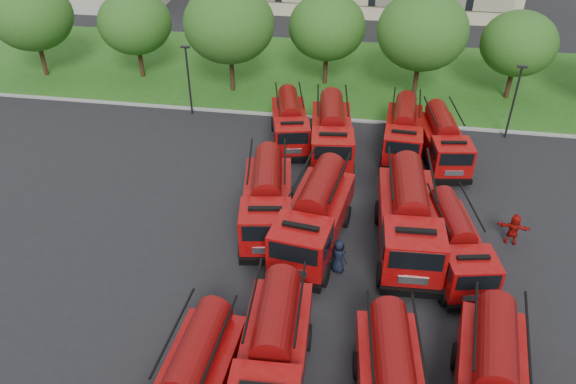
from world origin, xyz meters
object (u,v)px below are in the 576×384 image
(fire_truck_9, at_px, (332,132))
(firefighter_5, at_px, (510,242))
(fire_truck_8, at_px, (290,122))
(firefighter_4, at_px, (338,271))
(fire_truck_4, at_px, (267,200))
(fire_truck_6, at_px, (408,218))
(fire_truck_7, at_px, (455,244))
(firefighter_3, at_px, (475,376))
(fire_truck_10, at_px, (403,131))
(fire_truck_1, at_px, (273,353))
(fire_truck_5, at_px, (314,216))
(fire_truck_3, at_px, (492,383))
(fire_truck_11, at_px, (443,140))

(fire_truck_9, xyz_separation_m, firefighter_5, (9.98, -7.27, -1.66))
(fire_truck_8, bearing_deg, firefighter_4, -83.10)
(fire_truck_4, relative_size, fire_truck_6, 0.93)
(fire_truck_7, relative_size, firefighter_3, 3.48)
(fire_truck_7, bearing_deg, fire_truck_10, 90.54)
(fire_truck_1, relative_size, firefighter_5, 4.14)
(fire_truck_5, bearing_deg, fire_truck_1, -85.62)
(fire_truck_1, bearing_deg, fire_truck_9, 85.53)
(fire_truck_1, distance_m, fire_truck_3, 7.94)
(fire_truck_4, height_order, fire_truck_8, fire_truck_4)
(fire_truck_9, relative_size, firefighter_3, 3.87)
(firefighter_3, bearing_deg, fire_truck_3, 64.05)
(firefighter_4, bearing_deg, fire_truck_10, -71.40)
(fire_truck_11, bearing_deg, firefighter_4, -124.72)
(firefighter_3, bearing_deg, fire_truck_9, -96.36)
(fire_truck_5, relative_size, firefighter_5, 4.53)
(fire_truck_3, relative_size, firefighter_4, 3.98)
(fire_truck_4, bearing_deg, firefighter_4, -45.91)
(fire_truck_6, xyz_separation_m, firefighter_4, (-3.21, -2.31, -1.83))
(fire_truck_5, distance_m, fire_truck_11, 11.61)
(firefighter_3, bearing_deg, fire_truck_8, -90.51)
(fire_truck_4, distance_m, fire_truck_5, 2.85)
(fire_truck_9, distance_m, firefighter_5, 12.46)
(fire_truck_9, bearing_deg, firefighter_3, -71.99)
(fire_truck_3, bearing_deg, fire_truck_9, 120.71)
(fire_truck_6, xyz_separation_m, fire_truck_8, (-7.45, 9.82, -0.37))
(fire_truck_3, bearing_deg, firefighter_5, 83.78)
(fire_truck_6, bearing_deg, fire_truck_3, -75.66)
(fire_truck_1, bearing_deg, fire_truck_11, 64.71)
(fire_truck_6, distance_m, fire_truck_7, 2.55)
(fire_truck_7, bearing_deg, fire_truck_6, 139.51)
(fire_truck_9, bearing_deg, fire_truck_11, -3.05)
(fire_truck_8, distance_m, firefighter_5, 15.52)
(fire_truck_7, height_order, firefighter_4, fire_truck_7)
(fire_truck_5, height_order, fire_truck_7, fire_truck_5)
(fire_truck_5, bearing_deg, firefighter_3, -36.40)
(fire_truck_9, height_order, fire_truck_10, fire_truck_9)
(fire_truck_9, height_order, firefighter_3, fire_truck_9)
(fire_truck_9, bearing_deg, fire_truck_5, -96.43)
(fire_truck_6, xyz_separation_m, firefighter_5, (5.39, 1.22, -1.83))
(fire_truck_8, bearing_deg, fire_truck_3, -73.89)
(fire_truck_8, relative_size, fire_truck_11, 0.99)
(fire_truck_8, bearing_deg, fire_truck_10, -13.38)
(fire_truck_10, height_order, firefighter_3, fire_truck_10)
(fire_truck_11, xyz_separation_m, firefighter_4, (-5.51, -11.19, -1.48))
(fire_truck_3, bearing_deg, fire_truck_8, 126.36)
(fire_truck_5, relative_size, fire_truck_8, 1.19)
(fire_truck_11, bearing_deg, fire_truck_6, -113.04)
(fire_truck_3, height_order, fire_truck_5, fire_truck_5)
(fire_truck_8, height_order, firefighter_3, fire_truck_8)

